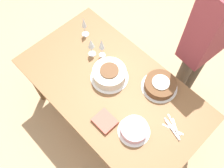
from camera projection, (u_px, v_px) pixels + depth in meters
The scene contains 11 objects.
ground_plane at pixel (112, 119), 2.69m from camera, with size 12.00×12.00×0.00m, color tan.
dining_table at pixel (112, 93), 2.13m from camera, with size 1.59×0.90×0.74m.
cake_center_white at pixel (109, 74), 2.03m from camera, with size 0.31×0.31×0.12m.
cake_front_chocolate at pixel (160, 85), 2.00m from camera, with size 0.29×0.29×0.09m.
cake_back_decorated at pixel (134, 130), 1.82m from camera, with size 0.24×0.24×0.08m.
wine_glass_near at pixel (91, 44), 2.07m from camera, with size 0.06×0.06×0.20m.
wine_glass_far at pixel (102, 45), 2.05m from camera, with size 0.06×0.06×0.21m.
wine_glass_extra at pixel (84, 24), 2.17m from camera, with size 0.06×0.06×0.21m.
fork_pile at pixel (173, 128), 1.86m from camera, with size 0.20×0.11×0.01m.
napkin_stack at pixel (105, 121), 1.88m from camera, with size 0.16×0.14×0.03m.
person_cutting at pixel (209, 35), 1.92m from camera, with size 0.26×0.42×1.71m.
Camera 1 is at (-0.68, 0.65, 2.55)m, focal length 40.00 mm.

